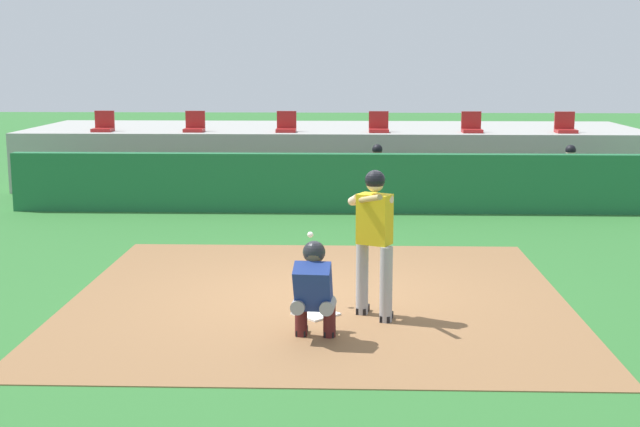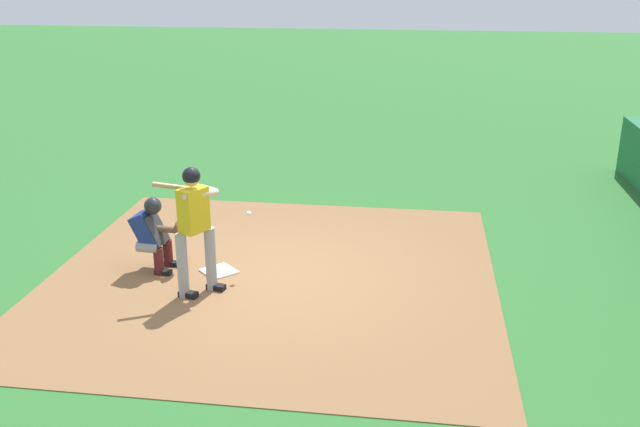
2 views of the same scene
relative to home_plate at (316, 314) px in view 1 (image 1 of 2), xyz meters
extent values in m
plane|color=#2D6B2D|center=(0.00, 0.80, -0.02)|extent=(80.00, 80.00, 0.00)
cube|color=olive|center=(0.00, 0.80, -0.02)|extent=(6.40, 6.40, 0.01)
cube|color=white|center=(0.00, 0.00, 0.00)|extent=(0.62, 0.62, 0.02)
cylinder|color=#99999E|center=(0.56, 0.06, 0.44)|extent=(0.15, 0.15, 0.92)
cylinder|color=#99999E|center=(0.84, -0.25, 0.44)|extent=(0.15, 0.15, 0.92)
cube|color=gold|center=(0.70, -0.09, 1.20)|extent=(0.45, 0.39, 0.60)
sphere|color=beige|center=(0.70, -0.09, 1.63)|extent=(0.21, 0.21, 0.21)
sphere|color=black|center=(0.70, -0.09, 1.66)|extent=(0.24, 0.24, 0.24)
cylinder|color=beige|center=(0.47, 0.05, 1.41)|extent=(0.18, 0.27, 0.17)
cylinder|color=beige|center=(0.66, 0.01, 1.41)|extent=(0.53, 0.38, 0.18)
cylinder|color=tan|center=(0.58, -0.23, 1.45)|extent=(0.38, 0.81, 0.24)
cube|color=black|center=(0.57, 0.12, 0.02)|extent=(0.18, 0.28, 0.09)
cube|color=black|center=(0.85, -0.19, 0.02)|extent=(0.18, 0.28, 0.09)
cylinder|color=gray|center=(-0.15, -0.96, 0.40)|extent=(0.19, 0.33, 0.16)
cylinder|color=#4C1919|center=(-0.13, -0.81, 0.19)|extent=(0.14, 0.14, 0.42)
cube|color=black|center=(-0.13, -0.76, 0.02)|extent=(0.13, 0.25, 0.08)
cylinder|color=gray|center=(0.17, -0.99, 0.40)|extent=(0.19, 0.33, 0.16)
cylinder|color=#4C1919|center=(0.18, -0.84, 0.19)|extent=(0.14, 0.14, 0.42)
cube|color=black|center=(0.19, -0.78, 0.02)|extent=(0.13, 0.25, 0.08)
cube|color=navy|center=(0.01, -1.03, 0.62)|extent=(0.43, 0.47, 0.57)
cube|color=#2D2D33|center=(0.02, -0.91, 0.62)|extent=(0.40, 0.28, 0.45)
sphere|color=brown|center=(0.01, -0.95, 0.96)|extent=(0.21, 0.21, 0.21)
sphere|color=#232328|center=(0.02, -0.93, 0.98)|extent=(0.25, 0.25, 0.25)
cylinder|color=brown|center=(-0.01, -0.80, 0.62)|extent=(0.14, 0.46, 0.10)
ellipsoid|color=brown|center=(-0.03, -0.57, 0.62)|extent=(0.29, 0.14, 0.30)
sphere|color=white|center=(-0.09, 0.46, 0.89)|extent=(0.07, 0.07, 0.07)
cube|color=#1E6638|center=(0.00, 7.30, 0.58)|extent=(13.00, 0.30, 1.20)
cube|color=olive|center=(0.00, 8.30, 0.20)|extent=(11.80, 0.44, 0.45)
cylinder|color=#939399|center=(0.87, 8.05, 0.47)|extent=(0.15, 0.40, 0.15)
cylinder|color=#939399|center=(0.87, 7.85, 0.20)|extent=(0.13, 0.13, 0.45)
cube|color=maroon|center=(0.87, 7.80, 0.02)|extent=(0.11, 0.24, 0.08)
cylinder|color=#939399|center=(1.13, 8.05, 0.47)|extent=(0.15, 0.40, 0.15)
cylinder|color=#939399|center=(1.13, 7.85, 0.20)|extent=(0.13, 0.13, 0.45)
cube|color=maroon|center=(1.13, 7.80, 0.02)|extent=(0.11, 0.24, 0.08)
cube|color=navy|center=(1.00, 8.27, 0.74)|extent=(0.36, 0.22, 0.54)
sphere|color=brown|center=(1.00, 8.27, 1.13)|extent=(0.20, 0.20, 0.20)
sphere|color=black|center=(1.00, 8.27, 1.17)|extent=(0.22, 0.22, 0.22)
cylinder|color=brown|center=(0.80, 8.13, 0.63)|extent=(0.09, 0.41, 0.22)
cylinder|color=brown|center=(1.20, 8.13, 0.63)|extent=(0.09, 0.41, 0.22)
cylinder|color=#939399|center=(4.95, 8.05, 0.47)|extent=(0.15, 0.40, 0.15)
cylinder|color=#939399|center=(4.95, 7.85, 0.20)|extent=(0.13, 0.13, 0.45)
cube|color=maroon|center=(4.95, 7.80, 0.02)|extent=(0.11, 0.24, 0.08)
cylinder|color=#939399|center=(5.21, 8.05, 0.47)|extent=(0.15, 0.40, 0.15)
cylinder|color=#939399|center=(5.21, 7.85, 0.20)|extent=(0.13, 0.13, 0.45)
cube|color=maroon|center=(5.21, 7.80, 0.02)|extent=(0.11, 0.24, 0.08)
cube|color=navy|center=(5.08, 8.27, 0.74)|extent=(0.36, 0.22, 0.54)
sphere|color=beige|center=(5.08, 8.27, 1.13)|extent=(0.20, 0.20, 0.20)
sphere|color=black|center=(5.08, 8.27, 1.17)|extent=(0.22, 0.22, 0.22)
cylinder|color=beige|center=(4.88, 8.13, 0.63)|extent=(0.09, 0.41, 0.22)
cylinder|color=beige|center=(5.28, 8.13, 0.63)|extent=(0.09, 0.41, 0.22)
cube|color=#9E9E99|center=(0.00, 11.70, 0.68)|extent=(15.00, 4.40, 1.40)
cube|color=#A51E1E|center=(-5.42, 10.10, 1.42)|extent=(0.46, 0.46, 0.08)
cube|color=#A51E1E|center=(-5.42, 10.30, 1.66)|extent=(0.46, 0.06, 0.40)
cube|color=#A51E1E|center=(-3.25, 10.10, 1.42)|extent=(0.46, 0.46, 0.08)
cube|color=#A51E1E|center=(-3.25, 10.30, 1.66)|extent=(0.46, 0.06, 0.40)
cube|color=#A51E1E|center=(-1.08, 10.10, 1.42)|extent=(0.46, 0.46, 0.08)
cube|color=#A51E1E|center=(-1.08, 10.30, 1.66)|extent=(0.46, 0.06, 0.40)
cube|color=#A51E1E|center=(1.08, 10.10, 1.42)|extent=(0.46, 0.46, 0.08)
cube|color=#A51E1E|center=(1.08, 10.30, 1.66)|extent=(0.46, 0.06, 0.40)
cube|color=#A51E1E|center=(3.25, 10.10, 1.42)|extent=(0.46, 0.46, 0.08)
cube|color=#A51E1E|center=(3.25, 10.30, 1.66)|extent=(0.46, 0.06, 0.40)
cube|color=#A51E1E|center=(5.42, 10.10, 1.42)|extent=(0.46, 0.46, 0.08)
cube|color=#A51E1E|center=(5.42, 10.30, 1.66)|extent=(0.46, 0.06, 0.40)
camera|label=1|loc=(0.39, -10.19, 3.06)|focal=48.74mm
camera|label=2|loc=(9.17, 2.79, 4.28)|focal=39.63mm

